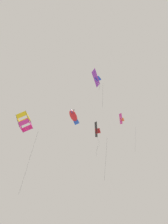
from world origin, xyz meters
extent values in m
pyramid|color=black|center=(0.97, -4.38, 18.90)|extent=(0.77, 2.06, 1.31)
cube|color=red|center=(1.11, -4.34, 18.75)|extent=(0.57, 0.19, 0.66)
cube|color=red|center=(0.90, -4.40, 19.45)|extent=(0.19, 0.51, 0.14)
cylinder|color=#47474C|center=(1.04, -4.35, 18.07)|extent=(0.02, 0.03, 0.35)
cube|color=white|center=(1.03, -4.35, 17.89)|extent=(0.06, 0.17, 0.06)
cylinder|color=#47474C|center=(1.10, -4.36, 17.72)|extent=(0.04, 0.15, 0.35)
cube|color=white|center=(1.17, -4.38, 17.54)|extent=(0.16, 0.09, 0.06)
cylinder|color=#47474C|center=(1.21, -4.38, 17.37)|extent=(0.02, 0.09, 0.35)
cube|color=white|center=(1.25, -4.38, 17.20)|extent=(0.06, 0.17, 0.06)
cylinder|color=#47474C|center=(1.18, -4.39, 17.02)|extent=(0.01, 0.14, 0.35)
cube|color=white|center=(1.12, -4.39, 16.85)|extent=(0.14, 0.13, 0.06)
cylinder|color=#47474C|center=(1.03, -4.39, 16.67)|extent=(0.02, 0.18, 0.35)
cube|color=white|center=(0.94, -4.40, 16.50)|extent=(0.05, 0.17, 0.06)
cylinder|color=#47474C|center=(0.91, -4.39, 16.33)|extent=(0.02, 0.08, 0.35)
cube|color=white|center=(0.88, -4.38, 16.15)|extent=(0.17, 0.05, 0.06)
cylinder|color=#47474C|center=(0.91, -4.36, 15.98)|extent=(0.06, 0.08, 0.35)
cube|color=white|center=(0.95, -4.33, 15.81)|extent=(0.08, 0.17, 0.06)
cylinder|color=#47474C|center=(1.85, -4.48, 15.44)|extent=(0.26, 1.61, 5.61)
cube|color=yellow|center=(-6.25, -5.98, 20.80)|extent=(0.29, 1.13, 0.57)
cube|color=yellow|center=(-7.29, -6.02, 20.40)|extent=(0.29, 1.13, 0.57)
cube|color=yellow|center=(-6.79, -5.44, 20.60)|extent=(1.26, 0.08, 0.95)
cube|color=yellow|center=(-6.75, -6.56, 20.60)|extent=(1.26, 0.08, 0.95)
cube|color=#DB2D93|center=(-5.85, -5.96, 19.76)|extent=(0.29, 1.13, 0.57)
cube|color=#DB2D93|center=(-6.90, -6.00, 19.36)|extent=(0.29, 1.13, 0.57)
cube|color=#DB2D93|center=(-6.39, -5.42, 19.56)|extent=(1.26, 0.08, 0.95)
cube|color=#DB2D93|center=(-6.35, -6.54, 19.56)|extent=(1.26, 0.08, 0.95)
cylinder|color=#332D28|center=(-6.07, -5.41, 20.28)|extent=(0.68, 0.07, 1.70)
cylinder|color=#332D28|center=(-6.03, -6.53, 20.28)|extent=(0.68, 0.07, 1.70)
cylinder|color=#332D28|center=(-7.11, -5.45, 19.88)|extent=(0.68, 0.07, 1.70)
cylinder|color=#332D28|center=(-7.07, -6.57, 19.88)|extent=(0.68, 0.07, 1.70)
cylinder|color=#47474C|center=(-5.35, -6.19, 15.32)|extent=(0.43, 1.86, 7.93)
ellipsoid|color=red|center=(-2.23, -2.14, 22.88)|extent=(1.44, 0.98, 1.97)
cube|color=blue|center=(-2.34, -1.68, 23.09)|extent=(0.24, 0.66, 0.39)
cube|color=blue|center=(-2.28, -2.61, 23.09)|extent=(0.24, 0.66, 0.39)
cube|color=blue|center=(-1.83, -2.11, 21.89)|extent=(0.74, 0.11, 0.74)
sphere|color=black|center=(-2.14, -1.89, 23.55)|extent=(0.19, 0.15, 0.18)
sphere|color=black|center=(-2.11, -2.38, 23.55)|extent=(0.19, 0.15, 0.18)
pyramid|color=#DB2D93|center=(2.96, 2.93, 25.13)|extent=(0.68, 1.84, 1.15)
cube|color=orange|center=(3.09, 2.96, 25.01)|extent=(0.54, 0.15, 0.61)
cube|color=orange|center=(2.86, 2.91, 25.61)|extent=(0.15, 0.46, 0.12)
cylinder|color=#47474C|center=(4.54, 2.79, 21.71)|extent=(0.34, 2.96, 5.69)
pyramid|color=purple|center=(0.85, -2.94, 27.64)|extent=(1.11, 2.60, 1.46)
cube|color=blue|center=(1.06, -2.91, 27.52)|extent=(0.86, 0.17, 0.92)
cube|color=blue|center=(0.56, -2.99, 28.26)|extent=(0.20, 0.64, 0.17)
cylinder|color=#47474C|center=(1.16, -2.91, 26.79)|extent=(0.04, 0.05, 0.24)
cube|color=white|center=(1.14, -2.93, 26.67)|extent=(0.15, 0.11, 0.06)
cylinder|color=#47474C|center=(1.19, -2.93, 26.55)|extent=(0.01, 0.11, 0.24)
cube|color=white|center=(1.25, -2.93, 26.43)|extent=(0.15, 0.12, 0.06)
cylinder|color=#47474C|center=(1.25, -2.90, 26.31)|extent=(0.06, 0.02, 0.24)
cube|color=white|center=(1.26, -2.88, 26.19)|extent=(0.14, 0.13, 0.06)
cylinder|color=#47474C|center=(1.24, -2.88, 26.07)|extent=(0.01, 0.05, 0.24)
cube|color=white|center=(1.22, -2.87, 25.95)|extent=(0.08, 0.17, 0.06)
cylinder|color=#47474C|center=(1.17, -2.88, 25.83)|extent=(0.02, 0.10, 0.24)
cube|color=white|center=(1.13, -2.89, 25.71)|extent=(0.05, 0.17, 0.06)
cylinder|color=#47474C|center=(1.58, -2.93, 24.74)|extent=(0.08, 0.81, 4.34)
camera|label=1|loc=(6.11, -31.17, 0.50)|focal=50.41mm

